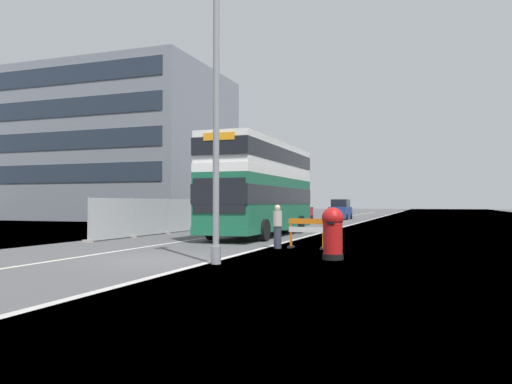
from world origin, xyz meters
The scene contains 11 objects.
ground centered at (0.52, 0.14, -0.05)m, with size 140.00×280.00×0.10m.
double_decker_bus centered at (-0.60, 11.49, 2.57)m, with size 2.92×11.27×4.83m.
lamppost_foreground centered at (2.12, -0.38, 4.05)m, with size 0.29×0.70×8.56m.
red_pillar_postbox centered at (5.01, 1.83, 0.87)m, with size 0.66×0.66×1.59m.
roadworks_barrier centered at (3.38, 5.20, 0.69)m, with size 1.47×0.58×1.13m.
construction_site_fence centered at (-6.25, 18.37, 0.96)m, with size 0.44×27.40×2.00m.
car_oncoming_near centered at (-3.80, 31.05, 0.95)m, with size 2.04×4.38×2.00m.
car_receding_mid centered at (-1.42, 39.69, 0.98)m, with size 1.98×4.31×2.10m.
bare_tree_far_verge_near centered at (-13.22, 35.02, 1.89)m, with size 3.18×2.04×3.89m.
pedestrian_at_kerb centered at (2.32, 4.86, 0.83)m, with size 0.34×0.34×1.65m.
backdrop_office_block centered at (-28.37, 33.06, 7.80)m, with size 29.66×15.97×15.58m.
Camera 1 is at (7.92, -13.32, 1.72)m, focal length 35.24 mm.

